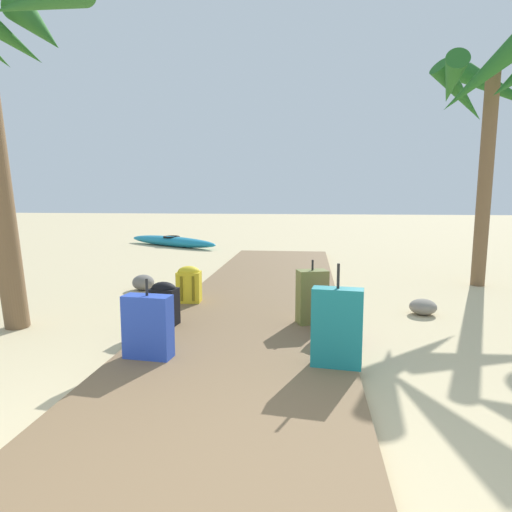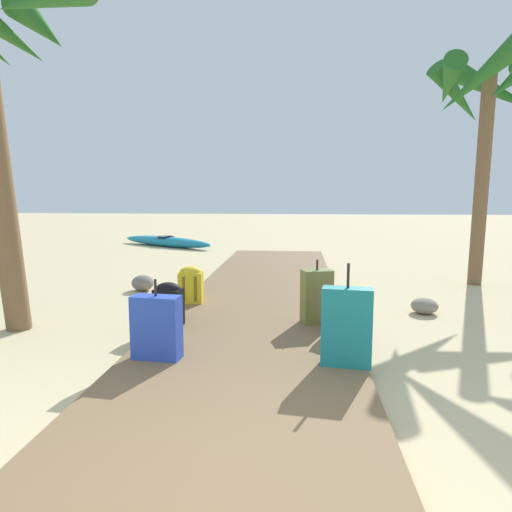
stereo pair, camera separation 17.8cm
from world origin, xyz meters
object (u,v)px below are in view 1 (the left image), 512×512
Objects in this scene: backpack_yellow at (189,283)px; kayak at (172,241)px; backpack_black at (164,302)px; backpack_purple at (339,310)px; palm_tree_near_right at (493,99)px; suitcase_blue at (148,327)px; suitcase_teal at (337,327)px; suitcase_olive at (312,297)px.

kayak is (-2.44, 7.20, -0.19)m from backpack_yellow.
backpack_purple is at bearing -4.42° from backpack_black.
palm_tree_near_right reaches higher than kayak.
kayak is (-2.45, 8.31, -0.19)m from backpack_black.
backpack_yellow is 2.14m from suitcase_blue.
suitcase_teal is 1.32m from suitcase_olive.
backpack_black is (-1.64, -0.26, -0.05)m from suitcase_olive.
kayak is (-2.64, 9.33, -0.21)m from suitcase_blue.
palm_tree_near_right is (2.86, 2.94, 2.66)m from suitcase_olive.
backpack_black is at bearing 175.58° from backpack_purple.
backpack_yellow is 0.56× the size of suitcase_teal.
backpack_yellow reaches higher than kayak.
palm_tree_near_right is (2.66, 4.24, 2.63)m from suitcase_teal.
suitcase_blue is 1.47× the size of backpack_black.
backpack_yellow is 1.86m from suitcase_olive.
backpack_black is 0.13× the size of palm_tree_near_right.
backpack_yellow is at bearing 152.75° from suitcase_olive.
kayak is at bearing 108.75° from backpack_yellow.
backpack_purple is at bearing -33.14° from backpack_yellow.
suitcase_olive is (-0.20, 1.30, -0.03)m from suitcase_teal.
backpack_yellow is 1.01× the size of backpack_black.
palm_tree_near_right reaches higher than backpack_purple.
palm_tree_near_right reaches higher than suitcase_blue.
suitcase_blue is 1.66m from suitcase_teal.
suitcase_teal reaches higher than backpack_purple.
suitcase_olive is 1.49× the size of backpack_black.
backpack_yellow is 0.69× the size of suitcase_blue.
suitcase_blue is at bearing -135.66° from palm_tree_near_right.
suitcase_blue reaches higher than backpack_yellow.
backpack_purple is 9.52m from kayak.
backpack_yellow is 2.30m from backpack_purple.
palm_tree_near_right is at bearing 52.32° from backpack_purple.
backpack_black is (-0.19, 1.02, -0.03)m from suitcase_blue.
suitcase_teal reaches higher than suitcase_olive.
backpack_yellow is 2.84m from suitcase_teal.
kayak is (-6.95, 5.11, -2.90)m from palm_tree_near_right.
suitcase_blue is 0.22× the size of kayak.
suitcase_olive is 0.22× the size of kayak.
suitcase_olive is at bearing -27.25° from backpack_yellow.
suitcase_blue is 1.94m from backpack_purple.
suitcase_olive reaches higher than backpack_yellow.
suitcase_teal is 0.23× the size of palm_tree_near_right.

